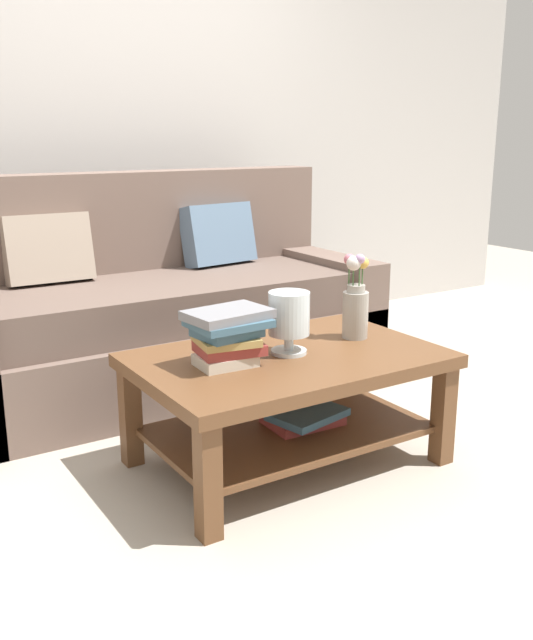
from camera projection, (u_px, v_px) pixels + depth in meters
ground_plane at (266, 431)px, 3.10m from camera, size 10.00×10.00×0.00m
back_wall at (112, 115)px, 4.10m from camera, size 6.40×0.12×2.70m
couch at (158, 315)px, 3.60m from camera, size 2.16×0.90×1.06m
coffee_table at (288, 385)px, 2.73m from camera, size 1.14×0.75×0.44m
book_stack_main at (228, 334)px, 2.55m from camera, size 0.31×0.23×0.20m
glass_hurricane_vase at (289, 316)px, 2.67m from camera, size 0.16×0.16×0.24m
flower_pitcher at (355, 304)px, 2.88m from camera, size 0.11×0.11×0.35m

